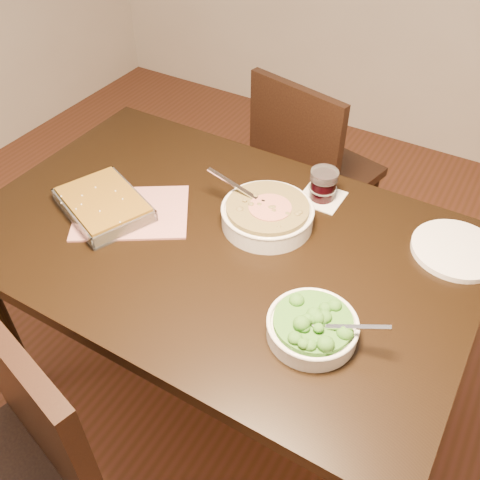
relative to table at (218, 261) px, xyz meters
The scene contains 10 objects.
ground 0.65m from the table, ahead, with size 4.00×4.00×0.00m, color #462514.
table is the anchor object (origin of this frame).
magazine_a 0.29m from the table, behind, with size 0.33×0.24×0.01m, color #AA3038.
coaster 0.37m from the table, 60.28° to the left, with size 0.12×0.12×0.00m, color white.
stew_bowl 0.20m from the table, 52.58° to the left, with size 0.29×0.26×0.10m.
broccoli_bowl 0.43m from the table, 25.33° to the right, with size 0.24×0.21×0.08m.
baking_dish 0.37m from the table, 167.76° to the right, with size 0.33×0.29×0.05m.
wine_tumbler 0.39m from the table, 60.28° to the left, with size 0.08×0.08×0.09m.
dinner_plate 0.66m from the table, 25.19° to the left, with size 0.24×0.24×0.02m, color white.
chair_far 0.80m from the table, 94.76° to the left, with size 0.50×0.50×0.89m.
Camera 1 is at (0.62, -0.92, 1.75)m, focal length 40.00 mm.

